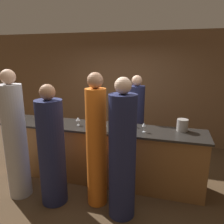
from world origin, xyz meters
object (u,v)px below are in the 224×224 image
object	(u,v)px
guest_3	(15,140)
ice_bucket	(182,125)
wine_bottle_1	(39,113)
bartender	(136,125)
wine_bottle_0	(127,119)
guest_0	(122,155)
guest_1	(52,151)
guest_2	(96,145)

from	to	relation	value
guest_3	ice_bucket	world-z (taller)	guest_3
wine_bottle_1	bartender	bearing A→B (deg)	17.28
wine_bottle_0	wine_bottle_1	distance (m)	1.75
guest_3	wine_bottle_1	bearing A→B (deg)	101.75
guest_0	guest_1	distance (m)	1.08
guest_3	guest_0	bearing A→B (deg)	-0.14
guest_0	guest_3	distance (m)	1.71
guest_3	ice_bucket	distance (m)	2.66
bartender	guest_0	world-z (taller)	guest_0
guest_1	wine_bottle_1	bearing A→B (deg)	130.67
guest_0	wine_bottle_1	world-z (taller)	guest_0
bartender	guest_3	size ratio (longest dim) A/B	0.91
guest_2	ice_bucket	world-z (taller)	guest_2
guest_3	wine_bottle_1	xyz separation A→B (m)	(-0.20, 0.96, 0.18)
guest_0	wine_bottle_1	distance (m)	2.15
guest_1	guest_2	world-z (taller)	guest_2
guest_1	guest_2	size ratio (longest dim) A/B	0.92
guest_0	wine_bottle_1	size ratio (longest dim) A/B	7.04
guest_1	wine_bottle_1	distance (m)	1.30
guest_2	wine_bottle_0	bearing A→B (deg)	72.57
guest_0	ice_bucket	size ratio (longest dim) A/B	9.98
ice_bucket	guest_0	bearing A→B (deg)	-129.70
guest_3	wine_bottle_0	world-z (taller)	guest_3
bartender	ice_bucket	bearing A→B (deg)	145.69
bartender	guest_0	xyz separation A→B (m)	(0.08, -1.53, 0.04)
guest_1	ice_bucket	xyz separation A→B (m)	(1.86, 0.94, 0.27)
guest_3	wine_bottle_1	size ratio (longest dim) A/B	7.28
guest_0	guest_1	xyz separation A→B (m)	(-1.08, 0.00, -0.07)
bartender	wine_bottle_0	distance (m)	0.59
guest_2	guest_0	bearing A→B (deg)	-19.92
guest_1	wine_bottle_0	world-z (taller)	guest_1
guest_1	wine_bottle_0	xyz separation A→B (m)	(0.92, 1.01, 0.28)
bartender	guest_2	bearing A→B (deg)	76.09
bartender	wine_bottle_1	distance (m)	1.93
bartender	wine_bottle_0	xyz separation A→B (m)	(-0.07, -0.52, 0.25)
guest_1	ice_bucket	distance (m)	2.10
guest_3	ice_bucket	xyz separation A→B (m)	(2.49, 0.94, 0.17)
guest_0	guest_3	xyz separation A→B (m)	(-1.70, 0.00, 0.04)
guest_0	ice_bucket	world-z (taller)	guest_0
wine_bottle_0	wine_bottle_1	world-z (taller)	wine_bottle_1
guest_3	wine_bottle_0	xyz separation A→B (m)	(1.55, 1.01, 0.17)
guest_0	guest_3	bearing A→B (deg)	179.86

